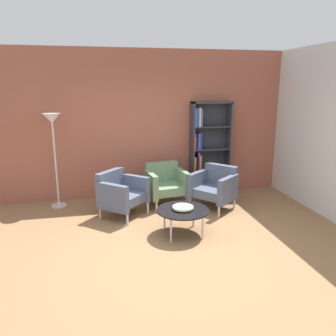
{
  "coord_description": "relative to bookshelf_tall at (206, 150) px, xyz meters",
  "views": [
    {
      "loc": [
        -0.96,
        -4.17,
        2.23
      ],
      "look_at": [
        0.09,
        0.84,
        0.95
      ],
      "focal_mm": 35.78,
      "sensor_mm": 36.0,
      "label": 1
    }
  ],
  "objects": [
    {
      "name": "decorative_bowl",
      "position": [
        -0.94,
        -1.82,
        -0.48
      ],
      "size": [
        0.32,
        0.32,
        0.05
      ],
      "color": "beige",
      "rests_on": "coffee_table_low"
    },
    {
      "name": "floor_lamp_torchiere",
      "position": [
        -2.93,
        -0.17,
        0.53
      ],
      "size": [
        0.32,
        0.32,
        1.74
      ],
      "color": "silver",
      "rests_on": "ground_plane"
    },
    {
      "name": "armchair_spare_guest",
      "position": [
        -0.09,
        -0.85,
        -0.5
      ],
      "size": [
        0.94,
        0.95,
        0.78
      ],
      "rotation": [
        0.0,
        0.0,
        -0.86
      ],
      "color": "#4C566B",
      "rests_on": "ground_plane"
    },
    {
      "name": "coffee_table_low",
      "position": [
        -0.94,
        -1.82,
        -0.55
      ],
      "size": [
        0.8,
        0.8,
        0.4
      ],
      "color": "black",
      "rests_on": "ground_plane"
    },
    {
      "name": "brick_back_panel",
      "position": [
        -1.18,
        0.21,
        0.53
      ],
      "size": [
        6.4,
        0.12,
        2.9
      ],
      "primitive_type": "cube",
      "color": "#9E5642",
      "rests_on": "ground_plane"
    },
    {
      "name": "armchair_corner_red",
      "position": [
        -1.8,
        -0.87,
        -0.5
      ],
      "size": [
        0.95,
        0.95,
        0.78
      ],
      "rotation": [
        0.0,
        0.0,
        0.84
      ],
      "color": "#4C566B",
      "rests_on": "ground_plane"
    },
    {
      "name": "plaster_right_partition",
      "position": [
        1.68,
        -1.65,
        0.53
      ],
      "size": [
        0.12,
        5.2,
        2.9
      ],
      "primitive_type": "cube",
      "color": "silver",
      "rests_on": "ground_plane"
    },
    {
      "name": "armchair_by_bookshelf",
      "position": [
        -0.93,
        -0.46,
        -0.5
      ],
      "size": [
        0.8,
        0.75,
        0.78
      ],
      "rotation": [
        0.0,
        0.0,
        0.15
      ],
      "color": "slate",
      "rests_on": "ground_plane"
    },
    {
      "name": "ground_plane",
      "position": [
        -1.18,
        -2.25,
        -0.92
      ],
      "size": [
        8.32,
        8.32,
        0.0
      ],
      "primitive_type": "plane",
      "color": "olive"
    },
    {
      "name": "bookshelf_tall",
      "position": [
        0.0,
        0.0,
        0.0
      ],
      "size": [
        0.8,
        0.3,
        1.9
      ],
      "color": "#333338",
      "rests_on": "ground_plane"
    }
  ]
}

